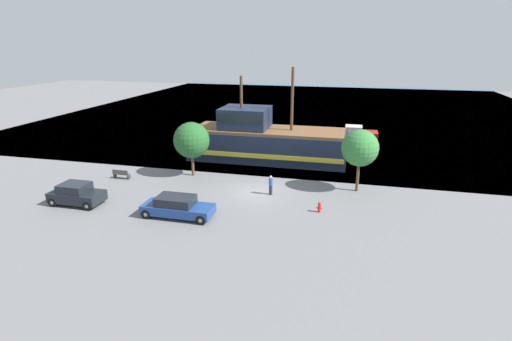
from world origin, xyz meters
TOP-DOWN VIEW (x-y plane):
  - ground_plane at (0.00, 0.00)m, footprint 160.00×160.00m
  - water_surface at (0.00, 44.00)m, footprint 80.00×80.00m
  - pirate_ship at (-1.39, 9.64)m, footprint 17.26×5.46m
  - moored_boat_dockside at (-9.86, 17.06)m, footprint 6.02×2.35m
  - moored_boat_outer at (7.62, 21.18)m, footprint 5.12×2.41m
  - parked_car_curb_front at (-12.62, -5.56)m, footprint 3.91×1.98m
  - parked_car_curb_mid at (-4.33, -5.84)m, footprint 4.98×1.96m
  - fire_hydrant at (5.23, -2.71)m, footprint 0.42×0.25m
  - bench_promenade_east at (-12.59, 0.42)m, footprint 1.50×0.45m
  - pedestrian_walking_near at (1.13, -0.17)m, footprint 0.32×0.32m
  - tree_row_east at (-6.73, 2.84)m, footprint 3.21×3.21m
  - tree_row_mideast at (7.82, 2.32)m, footprint 2.94×2.94m

SIDE VIEW (x-z plane):
  - ground_plane at x=0.00m, z-range 0.00..0.00m
  - water_surface at x=0.00m, z-range 0.00..0.00m
  - fire_hydrant at x=5.23m, z-range 0.03..0.79m
  - bench_promenade_east at x=-12.59m, z-range 0.00..0.85m
  - moored_boat_outer at x=7.62m, z-range -0.18..1.42m
  - moored_boat_dockside at x=-9.86m, z-range -0.18..1.55m
  - parked_car_curb_mid at x=-4.33m, z-range -0.01..1.49m
  - pedestrian_walking_near at x=1.13m, z-range 0.00..1.59m
  - parked_car_curb_front at x=-12.62m, z-range -0.02..1.62m
  - pirate_ship at x=-1.39m, z-range -2.71..6.64m
  - tree_row_east at x=-6.73m, z-range 0.84..5.75m
  - tree_row_mideast at x=7.82m, z-range 1.07..6.17m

